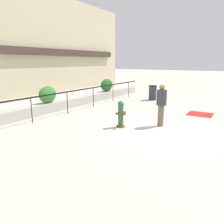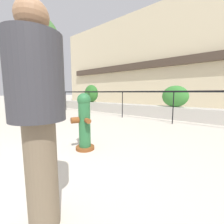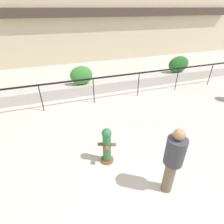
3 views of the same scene
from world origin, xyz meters
The scene contains 9 objects.
ground_plane centered at (0.00, 0.00, 0.00)m, with size 120.00×120.00×0.00m, color beige.
planter_wall_low centered at (0.00, 6.00, 0.25)m, with size 18.00×0.70×0.50m, color #B7B2A8.
fence_railing_segment centered at (0.00, 4.90, 1.02)m, with size 15.00×0.05×1.15m.
hedge_bush_1 centered at (-0.29, 6.00, 0.93)m, with size 1.05×0.57×0.87m, color #387F33.
hedge_bush_2 centered at (5.15, 6.00, 0.94)m, with size 1.25×0.57×0.89m, color #235B23.
fire_hydrant centered at (-0.53, 1.42, 0.55)m, with size 0.47×0.48×1.08m.
pedestrian centered at (0.50, 0.13, 0.99)m, with size 0.49×0.49×1.73m.
tactile_warning_pad centered at (3.55, -0.82, 0.01)m, with size 1.18×1.18×0.01m, color #B22323.
trash_bin centered at (6.19, 2.87, 0.51)m, with size 0.55×0.55×1.01m.
Camera 1 is at (-7.88, -2.94, 2.61)m, focal length 35.00 mm.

